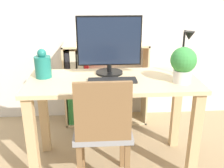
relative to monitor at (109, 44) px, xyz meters
The scene contains 9 objects.
ground_plane 1.00m from the monitor, 82.85° to the right, with size 10.00×10.00×0.00m, color #997F5B.
desk 0.43m from the monitor, 82.85° to the right, with size 1.29×0.57×0.75m.
monitor is the anchor object (origin of this frame).
keyboard 0.30m from the monitor, 86.61° to the right, with size 0.36×0.11×0.02m.
vase 0.53m from the monitor, behind, with size 0.12×0.12×0.22m.
desk_lamp 0.58m from the monitor, 11.80° to the right, with size 0.10×0.19×0.35m.
potted_plant 0.58m from the monitor, 25.30° to the right, with size 0.19×0.19×0.26m.
chair 0.66m from the monitor, 99.60° to the right, with size 0.40×0.40×0.88m.
bookshelf 0.87m from the monitor, 105.17° to the left, with size 0.86×0.28×0.86m.
Camera 1 is at (-0.13, -1.85, 1.41)m, focal length 42.00 mm.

